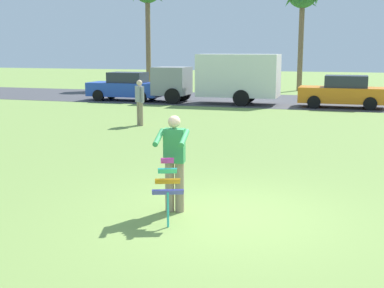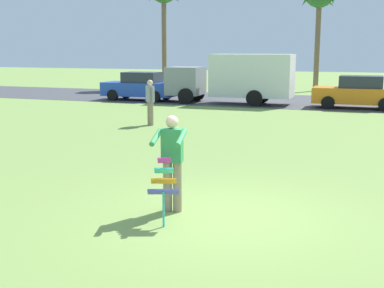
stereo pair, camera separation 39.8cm
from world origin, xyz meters
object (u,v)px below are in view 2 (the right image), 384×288
(parked_car_orange, at_px, (358,93))
(person_walker_near, at_px, (150,101))
(kite_held, at_px, (164,183))
(parked_truck_grey_van, at_px, (237,77))
(person_kite_flyer, at_px, (172,160))
(parked_car_blue, at_px, (140,87))

(parked_car_orange, distance_m, person_walker_near, 11.20)
(kite_held, height_order, parked_truck_grey_van, parked_truck_grey_van)
(kite_held, distance_m, person_walker_near, 11.22)
(person_kite_flyer, bearing_deg, parked_car_blue, 117.68)
(person_kite_flyer, xyz_separation_m, parked_truck_grey_van, (-3.80, 18.04, 0.46))
(person_kite_flyer, relative_size, parked_car_blue, 0.41)
(person_walker_near, bearing_deg, parked_car_orange, 50.20)
(person_walker_near, bearing_deg, parked_truck_grey_van, 83.20)
(person_kite_flyer, xyz_separation_m, parked_car_orange, (2.35, 18.04, -0.18))
(parked_car_orange, bearing_deg, parked_truck_grey_van, -179.99)
(parked_car_blue, xyz_separation_m, person_walker_near, (4.64, -8.60, 0.16))
(parked_car_blue, relative_size, parked_car_orange, 1.00)
(person_kite_flyer, distance_m, parked_car_orange, 18.19)
(person_kite_flyer, xyz_separation_m, parked_car_blue, (-9.46, 18.04, -0.18))
(person_kite_flyer, bearing_deg, kite_held, -79.82)
(parked_truck_grey_van, xyz_separation_m, parked_car_orange, (6.14, 0.00, -0.64))
(person_kite_flyer, bearing_deg, parked_car_orange, 82.59)
(parked_car_blue, height_order, parked_car_orange, same)
(person_kite_flyer, distance_m, person_walker_near, 10.59)
(person_kite_flyer, relative_size, parked_truck_grey_van, 0.26)
(parked_truck_grey_van, bearing_deg, parked_car_blue, 179.99)
(parked_car_blue, height_order, parked_truck_grey_van, parked_truck_grey_van)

